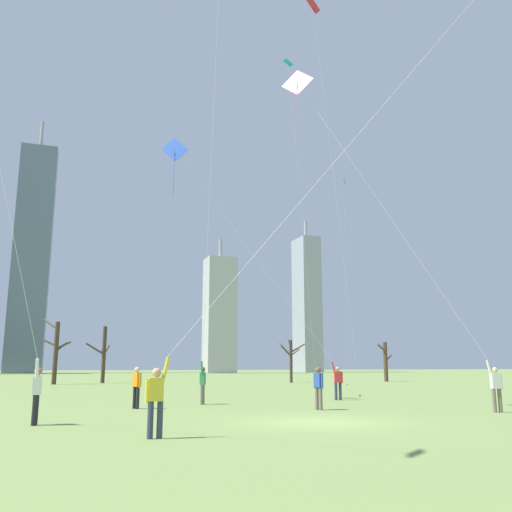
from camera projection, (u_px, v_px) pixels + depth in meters
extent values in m
plane|color=#7A934C|center=(319.00, 422.00, 16.59)|extent=(400.00, 400.00, 0.00)
cylinder|color=#33384C|center=(340.00, 391.00, 27.20)|extent=(0.14, 0.14, 0.85)
cylinder|color=#33384C|center=(336.00, 391.00, 27.17)|extent=(0.14, 0.14, 0.85)
cube|color=red|center=(338.00, 377.00, 27.32)|extent=(0.37, 0.26, 0.54)
sphere|color=tan|center=(337.00, 369.00, 27.40)|extent=(0.22, 0.22, 0.22)
cylinder|color=red|center=(342.00, 378.00, 27.34)|extent=(0.09, 0.09, 0.55)
cylinder|color=red|center=(333.00, 367.00, 27.39)|extent=(0.22, 0.13, 0.56)
cube|color=blue|center=(175.00, 149.00, 29.07)|extent=(1.31, 0.73, 1.44)
cylinder|color=black|center=(175.00, 149.00, 29.07)|extent=(0.10, 0.31, 0.93)
cylinder|color=blue|center=(174.00, 177.00, 28.58)|extent=(0.02, 0.02, 2.04)
cylinder|color=silver|center=(252.00, 253.00, 28.25)|extent=(7.91, 2.08, 11.05)
cylinder|color=black|center=(36.00, 410.00, 15.85)|extent=(0.14, 0.14, 0.85)
cylinder|color=black|center=(34.00, 410.00, 15.64)|extent=(0.14, 0.14, 0.85)
cube|color=white|center=(37.00, 385.00, 15.88)|extent=(0.24, 0.36, 0.54)
sphere|color=#9E7051|center=(38.00, 371.00, 15.96)|extent=(0.22, 0.22, 0.22)
cylinder|color=white|center=(38.00, 386.00, 16.08)|extent=(0.09, 0.09, 0.55)
cylinder|color=white|center=(37.00, 368.00, 15.77)|extent=(0.11, 0.21, 0.56)
cylinder|color=#726656|center=(500.00, 400.00, 20.04)|extent=(0.14, 0.14, 0.85)
cylinder|color=#726656|center=(494.00, 400.00, 20.02)|extent=(0.14, 0.14, 0.85)
cube|color=white|center=(496.00, 381.00, 20.17)|extent=(0.37, 0.27, 0.54)
sphere|color=beige|center=(495.00, 370.00, 20.24)|extent=(0.22, 0.22, 0.22)
cylinder|color=white|center=(501.00, 382.00, 20.18)|extent=(0.09, 0.09, 0.55)
cylinder|color=white|center=(489.00, 368.00, 20.24)|extent=(0.22, 0.13, 0.56)
cube|color=pink|center=(297.00, 83.00, 24.01)|extent=(1.02, 1.28, 1.51)
cylinder|color=black|center=(297.00, 83.00, 24.01)|extent=(0.27, 0.45, 0.94)
cylinder|color=pink|center=(297.00, 115.00, 23.40)|extent=(0.02, 0.02, 2.22)
cylinder|color=silver|center=(385.00, 210.00, 22.15)|extent=(6.00, 3.49, 11.97)
cylinder|color=#726656|center=(203.00, 394.00, 24.28)|extent=(0.14, 0.14, 0.85)
cylinder|color=#726656|center=(202.00, 395.00, 24.06)|extent=(0.14, 0.14, 0.85)
cube|color=#338C4C|center=(203.00, 378.00, 24.31)|extent=(0.33, 0.39, 0.54)
sphere|color=brown|center=(203.00, 369.00, 24.38)|extent=(0.22, 0.22, 0.22)
cylinder|color=#338C4C|center=(204.00, 379.00, 24.50)|extent=(0.09, 0.09, 0.55)
cylinder|color=#338C4C|center=(202.00, 367.00, 24.19)|extent=(0.17, 0.22, 0.56)
cylinder|color=silver|center=(213.00, 128.00, 21.52)|extent=(1.59, 9.11, 17.89)
cylinder|color=#33384C|center=(150.00, 420.00, 12.83)|extent=(0.14, 0.14, 0.85)
cylinder|color=#33384C|center=(160.00, 420.00, 12.89)|extent=(0.14, 0.14, 0.85)
cube|color=yellow|center=(156.00, 389.00, 13.00)|extent=(0.35, 0.21, 0.54)
sphere|color=tan|center=(157.00, 373.00, 13.08)|extent=(0.22, 0.22, 0.22)
cylinder|color=yellow|center=(147.00, 391.00, 12.94)|extent=(0.09, 0.09, 0.55)
cylinder|color=yellow|center=(166.00, 369.00, 13.15)|extent=(0.21, 0.10, 0.56)
cylinder|color=silver|center=(380.00, 110.00, 16.47)|extent=(12.32, 0.18, 14.72)
cylinder|color=#726656|center=(321.00, 399.00, 21.08)|extent=(0.14, 0.14, 0.85)
cylinder|color=#726656|center=(317.00, 398.00, 21.25)|extent=(0.14, 0.14, 0.85)
cube|color=#2D4CA5|center=(318.00, 380.00, 21.30)|extent=(0.29, 0.38, 0.54)
sphere|color=brown|center=(318.00, 370.00, 21.38)|extent=(0.22, 0.22, 0.22)
cylinder|color=#2D4CA5|center=(322.00, 381.00, 21.13)|extent=(0.09, 0.09, 0.55)
cylinder|color=#2D4CA5|center=(315.00, 381.00, 21.46)|extent=(0.09, 0.09, 0.55)
cylinder|color=black|center=(138.00, 398.00, 21.68)|extent=(0.14, 0.14, 0.85)
cylinder|color=black|center=(135.00, 398.00, 21.83)|extent=(0.14, 0.14, 0.85)
cube|color=orange|center=(137.00, 380.00, 21.89)|extent=(0.33, 0.39, 0.54)
sphere|color=beige|center=(137.00, 370.00, 21.96)|extent=(0.22, 0.22, 0.22)
cylinder|color=orange|center=(140.00, 381.00, 21.74)|extent=(0.09, 0.09, 0.55)
cylinder|color=orange|center=(134.00, 380.00, 22.03)|extent=(0.09, 0.09, 0.55)
cube|color=green|center=(344.00, 180.00, 49.12)|extent=(0.59, 0.80, 0.95)
cylinder|color=black|center=(344.00, 180.00, 49.12)|extent=(0.20, 0.09, 0.62)
cylinder|color=green|center=(346.00, 191.00, 48.91)|extent=(0.02, 0.02, 1.34)
cylinder|color=silver|center=(346.00, 282.00, 48.97)|extent=(1.26, 3.05, 17.93)
cylinder|color=#3F3833|center=(347.00, 384.00, 48.83)|extent=(0.10, 0.10, 0.08)
cube|color=teal|center=(288.00, 63.00, 46.91)|extent=(1.03, 0.35, 0.96)
cylinder|color=black|center=(288.00, 63.00, 46.91)|extent=(0.21, 0.31, 0.60)
cylinder|color=silver|center=(302.00, 220.00, 45.57)|extent=(2.85, 1.87, 27.00)
cylinder|color=#3F3833|center=(316.00, 386.00, 44.23)|extent=(0.10, 0.10, 0.08)
cube|color=red|center=(313.00, 5.00, 31.22)|extent=(1.15, 0.54, 1.23)
cylinder|color=black|center=(313.00, 5.00, 31.22)|extent=(0.15, 0.19, 0.80)
cylinder|color=silver|center=(336.00, 198.00, 30.81)|extent=(3.50, 2.54, 21.74)
cylinder|color=#3F3833|center=(360.00, 396.00, 30.40)|extent=(0.10, 0.10, 0.08)
cylinder|color=#423326|center=(56.00, 353.00, 50.23)|extent=(0.42, 0.42, 5.65)
cylinder|color=#423326|center=(62.00, 347.00, 50.63)|extent=(1.08, 0.47, 0.95)
cylinder|color=#423326|center=(51.00, 324.00, 51.15)|extent=(1.46, 1.47, 1.13)
cylinder|color=#423326|center=(49.00, 343.00, 50.58)|extent=(1.45, 0.99, 0.76)
cylinder|color=#423326|center=(63.00, 345.00, 50.70)|extent=(1.36, 0.50, 0.83)
cylinder|color=#423326|center=(291.00, 361.00, 55.40)|extent=(0.29, 0.29, 4.23)
cylinder|color=#423326|center=(285.00, 349.00, 56.17)|extent=(0.80, 1.49, 1.29)
cylinder|color=#423326|center=(295.00, 352.00, 55.24)|extent=(0.67, 1.00, 0.71)
cylinder|color=#423326|center=(290.00, 344.00, 54.98)|extent=(0.88, 1.43, 0.77)
cylinder|color=#423326|center=(298.00, 348.00, 55.87)|extent=(1.58, 0.16, 0.95)
cylinder|color=#423326|center=(286.00, 351.00, 55.22)|extent=(1.34, 0.55, 1.14)
cylinder|color=#4C3828|center=(386.00, 362.00, 59.36)|extent=(0.44, 0.44, 4.18)
cylinder|color=#4C3828|center=(381.00, 348.00, 59.35)|extent=(1.19, 0.47, 0.79)
cylinder|color=#4C3828|center=(382.00, 347.00, 60.35)|extent=(0.27, 1.56, 0.99)
cylinder|color=#4C3828|center=(389.00, 358.00, 59.74)|extent=(1.12, 0.45, 0.84)
cylinder|color=#423326|center=(104.00, 354.00, 54.08)|extent=(0.39, 0.39, 5.50)
cylinder|color=#423326|center=(95.00, 349.00, 53.55)|extent=(1.89, 0.96, 1.18)
cylinder|color=#423326|center=(104.00, 337.00, 54.95)|extent=(0.15, 1.19, 0.51)
cylinder|color=#423326|center=(107.00, 350.00, 53.74)|extent=(0.57, 1.17, 1.02)
cylinder|color=#423326|center=(102.00, 353.00, 53.56)|extent=(0.51, 1.16, 0.65)
cube|color=slate|center=(32.00, 257.00, 130.47)|extent=(8.32, 6.22, 54.15)
cylinder|color=#99999E|center=(42.00, 135.00, 136.48)|extent=(0.80, 0.80, 7.34)
cube|color=#B2B2B7|center=(220.00, 315.00, 127.54)|extent=(6.74, 6.51, 26.53)
cylinder|color=#99999E|center=(220.00, 249.00, 130.59)|extent=(0.80, 0.80, 4.67)
cube|color=#9EA3AD|center=(307.00, 304.00, 145.47)|extent=(5.09, 8.36, 35.34)
cylinder|color=#99999E|center=(306.00, 230.00, 149.41)|extent=(0.80, 0.80, 4.96)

